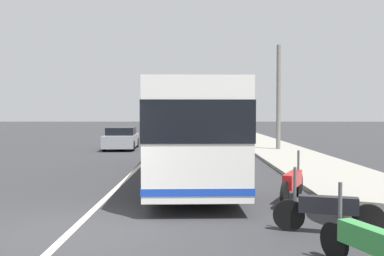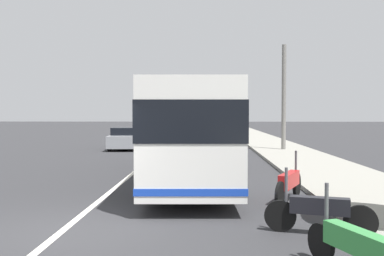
% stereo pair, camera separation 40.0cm
% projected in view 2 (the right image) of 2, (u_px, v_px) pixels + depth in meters
% --- Properties ---
extents(ground_plane, '(220.00, 220.00, 0.00)m').
position_uv_depth(ground_plane, '(63.00, 230.00, 8.33)').
color(ground_plane, '#2D2D30').
extents(sidewalk_curb, '(110.00, 3.60, 0.14)m').
position_uv_depth(sidewalk_curb, '(316.00, 166.00, 18.06)').
color(sidewalk_curb, gray).
rests_on(sidewalk_curb, ground).
extents(lane_divider_line, '(110.00, 0.16, 0.01)m').
position_uv_depth(lane_divider_line, '(141.00, 166.00, 18.32)').
color(lane_divider_line, silver).
rests_on(lane_divider_line, ground).
extents(coach_bus, '(12.01, 2.89, 3.13)m').
position_uv_depth(coach_bus, '(191.00, 128.00, 14.99)').
color(coach_bus, silver).
rests_on(coach_bus, ground).
extents(motorcycle_angled, '(2.21, 0.90, 1.25)m').
position_uv_depth(motorcycle_angled, '(359.00, 248.00, 5.75)').
color(motorcycle_angled, black).
rests_on(motorcycle_angled, ground).
extents(motorcycle_far_end, '(0.64, 2.01, 1.26)m').
position_uv_depth(motorcycle_far_end, '(319.00, 211.00, 8.00)').
color(motorcycle_far_end, black).
rests_on(motorcycle_far_end, ground).
extents(motorcycle_by_tree, '(2.22, 1.09, 1.28)m').
position_uv_depth(motorcycle_by_tree, '(289.00, 183.00, 10.91)').
color(motorcycle_by_tree, black).
rests_on(motorcycle_by_tree, ground).
extents(car_ahead_same_lane, '(4.72, 2.15, 1.40)m').
position_uv_depth(car_ahead_same_lane, '(127.00, 139.00, 27.38)').
color(car_ahead_same_lane, gray).
rests_on(car_ahead_same_lane, ground).
extents(car_side_street, '(4.41, 1.93, 1.53)m').
position_uv_depth(car_side_street, '(207.00, 126.00, 52.11)').
color(car_side_street, black).
rests_on(car_side_street, ground).
extents(utility_pole, '(0.26, 0.26, 6.42)m').
position_uv_depth(utility_pole, '(284.00, 98.00, 25.46)').
color(utility_pole, slate).
rests_on(utility_pole, ground).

